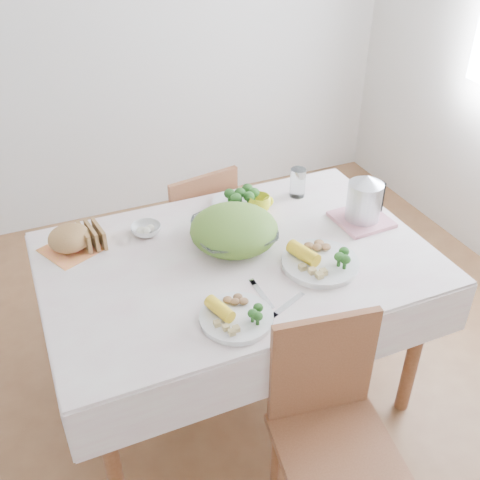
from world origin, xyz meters
name	(u,v)px	position (x,y,z in m)	size (l,w,h in m)	color
floor	(238,387)	(0.00, 0.00, 0.00)	(3.60, 3.60, 0.00)	brown
back_wall	(116,6)	(0.00, 1.80, 1.35)	(3.60, 3.60, 0.00)	silver
dining_table	(238,328)	(0.00, 0.00, 0.38)	(1.40, 0.90, 0.75)	brown
tablecloth	(237,257)	(0.00, 0.00, 0.76)	(1.50, 1.00, 0.01)	silver
chair_near	(338,442)	(0.06, -0.72, 0.46)	(0.39, 0.39, 0.86)	brown
chair_far	(189,227)	(0.03, 0.71, 0.47)	(0.38, 0.38, 0.84)	brown
salad_bowl	(234,235)	(0.02, 0.09, 0.80)	(0.33, 0.33, 0.08)	white
dinner_plate_left	(236,318)	(-0.15, -0.34, 0.77)	(0.25, 0.25, 0.02)	white
dinner_plate_right	(320,263)	(0.27, -0.18, 0.77)	(0.30, 0.30, 0.02)	white
broccoli_plate	(240,205)	(0.16, 0.34, 0.77)	(0.25, 0.25, 0.02)	beige
napkin	(72,249)	(-0.59, 0.30, 0.76)	(0.20, 0.20, 0.00)	#FD8F4D
bread_loaf	(70,237)	(-0.59, 0.30, 0.82)	(0.17, 0.16, 0.10)	olive
fruit_bowl	(146,230)	(-0.29, 0.30, 0.78)	(0.12, 0.12, 0.04)	white
yellow_mug	(259,204)	(0.22, 0.27, 0.80)	(0.10, 0.10, 0.08)	#FFFD28
glass_tumbler	(298,183)	(0.44, 0.33, 0.83)	(0.07, 0.07, 0.14)	white
pink_tray	(361,220)	(0.59, 0.02, 0.77)	(0.22, 0.22, 0.02)	#D07F8D
electric_kettle	(365,197)	(0.59, 0.02, 0.88)	(0.15, 0.15, 0.21)	#B2B5BA
fork_right	(262,294)	(-0.01, -0.25, 0.76)	(0.02, 0.17, 0.00)	silver
knife	(287,305)	(0.05, -0.34, 0.76)	(0.02, 0.17, 0.00)	silver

